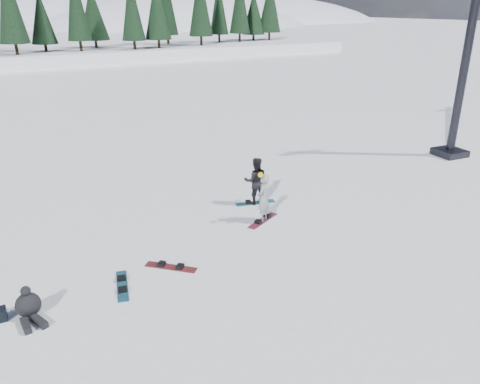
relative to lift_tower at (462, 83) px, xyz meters
name	(u,v)px	position (x,y,z in m)	size (l,w,h in m)	color
ground	(284,240)	(-12.20, -3.22, -3.53)	(420.00, 420.00, 0.00)	white
lift_tower	(462,83)	(0.00, 0.00, 0.00)	(2.40, 1.44, 8.66)	black
snowboarder_woman	(263,198)	(-12.02, -1.68, -2.66)	(0.74, 0.70, 1.85)	#A5A5AA
snowboarder_man	(256,181)	(-11.41, -0.23, -2.64)	(0.87, 0.67, 1.78)	black
seated_rider	(29,306)	(-19.68, -3.38, -3.21)	(0.68, 1.03, 0.82)	black
snowboard_woman	(263,221)	(-12.02, -1.68, -3.51)	(1.50, 0.28, 0.03)	maroon
snowboard_man	(255,203)	(-11.41, -0.23, -3.51)	(1.50, 0.28, 0.03)	teal
snowboard_loose_a	(122,286)	(-17.40, -3.19, -3.51)	(1.50, 0.28, 0.03)	#165C7A
snowboard_loose_b	(171,267)	(-15.93, -2.95, -3.51)	(1.50, 0.28, 0.03)	maroon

